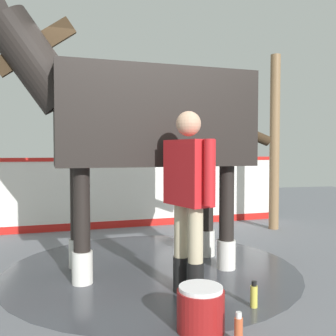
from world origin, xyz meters
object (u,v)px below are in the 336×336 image
(horse, at_px, (140,121))
(handler, at_px, (188,191))
(bottle_shampoo, at_px, (254,295))
(bottle_spray, at_px, (239,330))
(wash_bucket, at_px, (201,309))

(horse, height_order, handler, horse)
(handler, distance_m, bottle_shampoo, 1.02)
(bottle_spray, bearing_deg, horse, 12.81)
(handler, bearing_deg, bottle_shampoo, -59.38)
(wash_bucket, height_order, bottle_shampoo, wash_bucket)
(bottle_spray, bearing_deg, bottle_shampoo, -34.26)
(wash_bucket, xyz_separation_m, bottle_shampoo, (0.29, -0.55, -0.06))
(wash_bucket, bearing_deg, handler, -8.03)
(wash_bucket, xyz_separation_m, bottle_spray, (-0.25, -0.18, -0.06))
(bottle_shampoo, bearing_deg, horse, 32.27)
(bottle_shampoo, height_order, bottle_spray, bottle_spray)
(handler, bearing_deg, horse, 89.43)
(handler, height_order, wash_bucket, handler)
(bottle_shampoo, bearing_deg, handler, 51.18)
(bottle_shampoo, relative_size, bottle_spray, 0.99)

